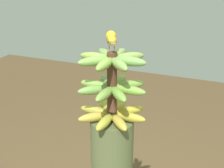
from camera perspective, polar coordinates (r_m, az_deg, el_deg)
The scene contains 2 objects.
banana_bunch at distance 1.43m, azimuth 0.00°, elevation -0.65°, with size 0.33×0.33×0.33m.
perched_bird at distance 1.42m, azimuth -0.09°, elevation 8.20°, with size 0.09×0.16×0.08m.
Camera 1 is at (-0.50, 1.23, 1.94)m, focal length 50.79 mm.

